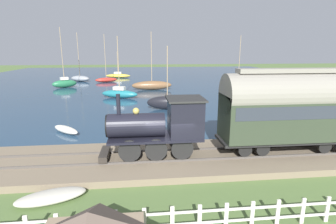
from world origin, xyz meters
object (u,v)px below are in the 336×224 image
object	(u,v)px
sailboat_teal	(120,93)
beached_dinghy	(51,197)
sailboat_gray	(80,78)
rowboat_near_shore	(251,111)
passenger_coach	(291,106)
steam_locomotive	(162,124)
sailboat_black	(167,103)
sailboat_red	(106,79)
rowboat_far_out	(138,120)
sailboat_yellow	(118,75)
sailboat_green	(65,83)
sailboat_brown	(152,85)
rowboat_off_pier	(66,130)
sailboat_blue	(238,82)

from	to	relation	value
sailboat_teal	beached_dinghy	world-z (taller)	sailboat_teal
sailboat_teal	sailboat_gray	bearing A→B (deg)	44.56
rowboat_near_shore	passenger_coach	bearing A→B (deg)	129.92
steam_locomotive	sailboat_teal	xyz separation A→B (m)	(20.74, 3.84, -1.65)
passenger_coach	sailboat_black	xyz separation A→B (m)	(13.35, 5.65, -2.33)
steam_locomotive	sailboat_red	size ratio (longest dim) A/B	0.62
rowboat_far_out	rowboat_near_shore	world-z (taller)	rowboat_far_out
rowboat_far_out	sailboat_black	bearing A→B (deg)	-37.72
steam_locomotive	rowboat_far_out	bearing A→B (deg)	9.46
passenger_coach	sailboat_yellow	xyz separation A→B (m)	(46.51, 13.38, -2.57)
sailboat_green	sailboat_yellow	bearing A→B (deg)	-57.85
sailboat_green	sailboat_brown	distance (m)	14.95
sailboat_brown	beached_dinghy	world-z (taller)	sailboat_brown
sailboat_black	rowboat_off_pier	distance (m)	11.19
steam_locomotive	sailboat_red	xyz separation A→B (m)	(38.49, 7.68, -1.76)
sailboat_black	rowboat_far_out	distance (m)	6.04
beached_dinghy	steam_locomotive	bearing A→B (deg)	-55.57
sailboat_brown	sailboat_black	distance (m)	14.10
rowboat_near_shore	sailboat_gray	bearing A→B (deg)	1.84
sailboat_green	rowboat_far_out	size ratio (longest dim) A/B	3.86
steam_locomotive	rowboat_near_shore	world-z (taller)	steam_locomotive
rowboat_far_out	rowboat_near_shore	size ratio (longest dim) A/B	0.86
rowboat_off_pier	sailboat_gray	bearing A→B (deg)	53.47
rowboat_far_out	sailboat_gray	bearing A→B (deg)	12.66
sailboat_gray	sailboat_teal	distance (m)	21.42
sailboat_yellow	sailboat_teal	world-z (taller)	sailboat_teal
sailboat_blue	rowboat_far_out	bearing A→B (deg)	171.35
sailboat_teal	rowboat_far_out	distance (m)	12.83
sailboat_red	rowboat_near_shore	distance (m)	32.62
passenger_coach	rowboat_off_pier	xyz separation A→B (m)	(6.10, 14.16, -2.80)
sailboat_brown	sailboat_red	bearing A→B (deg)	34.69
sailboat_black	beached_dinghy	size ratio (longest dim) A/B	2.18
sailboat_yellow	sailboat_blue	world-z (taller)	sailboat_blue
sailboat_black	beached_dinghy	distance (m)	18.00
sailboat_brown	sailboat_teal	distance (m)	8.07
sailboat_black	sailboat_blue	distance (m)	24.01
passenger_coach	sailboat_brown	xyz separation A→B (m)	(27.42, 6.64, -2.34)
passenger_coach	sailboat_green	distance (m)	37.97
passenger_coach	rowboat_off_pier	bearing A→B (deg)	66.68
sailboat_green	rowboat_off_pier	world-z (taller)	sailboat_green
beached_dinghy	sailboat_green	bearing A→B (deg)	14.07
sailboat_red	sailboat_black	bearing A→B (deg)	-177.78
sailboat_teal	sailboat_red	bearing A→B (deg)	31.51
sailboat_green	beached_dinghy	world-z (taller)	sailboat_green
steam_locomotive	sailboat_yellow	size ratio (longest dim) A/B	0.98
sailboat_brown	passenger_coach	bearing A→B (deg)	-168.79
sailboat_yellow	rowboat_far_out	size ratio (longest dim) A/B	2.30
sailboat_black	sailboat_teal	distance (m)	9.23
steam_locomotive	sailboat_gray	distance (m)	42.20
sailboat_red	rowboat_near_shore	size ratio (longest dim) A/B	3.09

